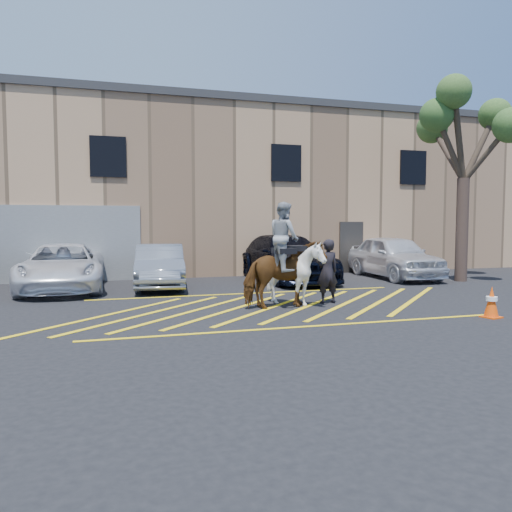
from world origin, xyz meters
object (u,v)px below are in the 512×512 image
object	(u,v)px
car_blue_suv	(286,258)
car_white_pickup	(63,267)
car_silver_sedan	(160,266)
car_white_suv	(394,256)
handler	(327,271)
saddled_white	(295,273)
mounted_bay	(284,266)
traffic_cone	(492,302)
tree	(465,126)

from	to	relation	value
car_blue_suv	car_white_pickup	bearing A→B (deg)	-178.22
car_silver_sedan	car_white_suv	size ratio (longest dim) A/B	0.89
handler	saddled_white	distance (m)	0.98
mounted_bay	car_silver_sedan	bearing A→B (deg)	117.87
car_silver_sedan	car_white_pickup	bearing A→B (deg)	-178.64
car_blue_suv	traffic_cone	world-z (taller)	car_blue_suv
car_white_pickup	saddled_white	size ratio (longest dim) A/B	2.97
mounted_bay	traffic_cone	bearing A→B (deg)	-31.69
car_silver_sedan	car_blue_suv	bearing A→B (deg)	14.21
mounted_bay	car_white_suv	bearing A→B (deg)	38.77
car_white_suv	saddled_white	size ratio (longest dim) A/B	2.73
mounted_bay	saddled_white	size ratio (longest dim) A/B	1.50
car_silver_sedan	car_blue_suv	distance (m)	4.86
mounted_bay	saddled_white	world-z (taller)	mounted_bay
car_blue_suv	saddled_white	world-z (taller)	saddled_white
car_white_suv	handler	xyz separation A→B (m)	(-5.07, -4.81, 0.03)
car_silver_sedan	mounted_bay	size ratio (longest dim) A/B	1.62
mounted_bay	tree	size ratio (longest dim) A/B	0.37
handler	tree	size ratio (longest dim) A/B	0.24
car_white_suv	traffic_cone	world-z (taller)	car_white_suv
mounted_bay	car_white_pickup	bearing A→B (deg)	137.64
car_silver_sedan	tree	distance (m)	12.05
car_white_suv	mounted_bay	xyz separation A→B (m)	(-6.46, -5.19, 0.25)
car_white_pickup	car_silver_sedan	xyz separation A→B (m)	(3.06, -0.22, -0.02)
handler	car_blue_suv	bearing A→B (deg)	-101.69
car_white_suv	handler	distance (m)	6.99
handler	saddled_white	bearing A→B (deg)	3.00
car_white_pickup	saddled_white	xyz separation A→B (m)	(6.11, -4.92, 0.11)
traffic_cone	tree	distance (m)	9.09
car_white_suv	saddled_white	distance (m)	7.79
car_white_pickup	car_silver_sedan	distance (m)	3.07
car_silver_sedan	saddled_white	bearing A→B (deg)	-51.62
car_silver_sedan	car_white_suv	world-z (taller)	car_white_suv
car_silver_sedan	car_white_suv	xyz separation A→B (m)	(9.09, 0.22, 0.12)
car_silver_sedan	saddled_white	size ratio (longest dim) A/B	2.43
car_blue_suv	traffic_cone	bearing A→B (deg)	-78.52
car_blue_suv	handler	bearing A→B (deg)	-100.38
car_white_suv	handler	bearing A→B (deg)	-134.75
car_white_pickup	tree	xyz separation A→B (m)	(13.95, -1.64, 4.94)
car_white_pickup	car_white_suv	bearing A→B (deg)	0.28
handler	mounted_bay	size ratio (longest dim) A/B	0.64
car_blue_suv	tree	world-z (taller)	tree
saddled_white	car_white_pickup	bearing A→B (deg)	141.17
saddled_white	car_blue_suv	bearing A→B (deg)	72.15
car_white_pickup	mounted_bay	size ratio (longest dim) A/B	1.98
saddled_white	traffic_cone	bearing A→B (deg)	-37.21
car_blue_suv	handler	xyz separation A→B (m)	(-0.78, -5.33, 0.02)
car_silver_sedan	handler	distance (m)	6.10
car_white_pickup	traffic_cone	bearing A→B (deg)	-37.94
traffic_cone	mounted_bay	bearing A→B (deg)	148.31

